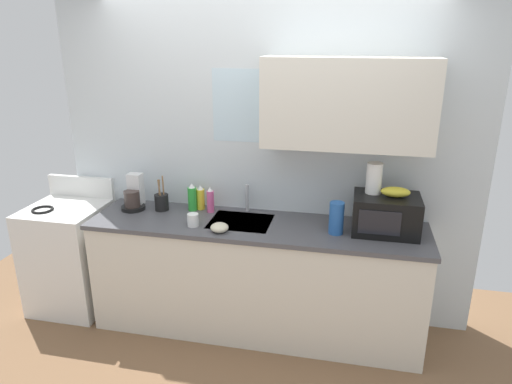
% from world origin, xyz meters
% --- Properties ---
extents(kitchen_wall_assembly, '(3.30, 0.42, 2.50)m').
position_xyz_m(kitchen_wall_assembly, '(0.13, 0.30, 1.37)').
color(kitchen_wall_assembly, silver).
rests_on(kitchen_wall_assembly, ground).
extents(counter_unit, '(2.53, 0.63, 0.90)m').
position_xyz_m(counter_unit, '(-0.00, 0.00, 0.46)').
color(counter_unit, silver).
rests_on(counter_unit, ground).
extents(sink_faucet, '(0.03, 0.03, 0.22)m').
position_xyz_m(sink_faucet, '(-0.12, 0.24, 1.01)').
color(sink_faucet, '#B2B5BA').
rests_on(sink_faucet, counter_unit).
extents(stove_range, '(0.60, 0.60, 1.08)m').
position_xyz_m(stove_range, '(-1.61, 0.00, 0.46)').
color(stove_range, white).
rests_on(stove_range, ground).
extents(microwave, '(0.46, 0.35, 0.27)m').
position_xyz_m(microwave, '(0.93, 0.05, 1.04)').
color(microwave, black).
rests_on(microwave, counter_unit).
extents(banana_bunch, '(0.20, 0.11, 0.07)m').
position_xyz_m(banana_bunch, '(0.98, 0.05, 1.20)').
color(banana_bunch, gold).
rests_on(banana_bunch, microwave).
extents(paper_towel_roll, '(0.11, 0.11, 0.22)m').
position_xyz_m(paper_towel_roll, '(0.83, 0.10, 1.28)').
color(paper_towel_roll, white).
rests_on(paper_towel_roll, microwave).
extents(coffee_maker, '(0.19, 0.21, 0.28)m').
position_xyz_m(coffee_maker, '(-1.03, 0.11, 1.00)').
color(coffee_maker, black).
rests_on(coffee_maker, counter_unit).
extents(dish_soap_bottle_pink, '(0.06, 0.06, 0.21)m').
position_xyz_m(dish_soap_bottle_pink, '(-0.40, 0.16, 1.00)').
color(dish_soap_bottle_pink, '#E55999').
rests_on(dish_soap_bottle_pink, counter_unit).
extents(dish_soap_bottle_yellow, '(0.07, 0.07, 0.20)m').
position_xyz_m(dish_soap_bottle_yellow, '(-0.50, 0.21, 0.99)').
color(dish_soap_bottle_yellow, yellow).
rests_on(dish_soap_bottle_yellow, counter_unit).
extents(dish_soap_bottle_green, '(0.07, 0.07, 0.23)m').
position_xyz_m(dish_soap_bottle_green, '(-0.56, 0.16, 1.01)').
color(dish_soap_bottle_green, green).
rests_on(dish_soap_bottle_green, counter_unit).
extents(cereal_canister, '(0.10, 0.10, 0.23)m').
position_xyz_m(cereal_canister, '(0.59, -0.05, 1.02)').
color(cereal_canister, '#2659A5').
rests_on(cereal_canister, counter_unit).
extents(mug_white, '(0.08, 0.08, 0.09)m').
position_xyz_m(mug_white, '(-0.44, -0.14, 0.95)').
color(mug_white, white).
rests_on(mug_white, counter_unit).
extents(utensil_crock, '(0.11, 0.11, 0.28)m').
position_xyz_m(utensil_crock, '(-0.80, 0.12, 0.97)').
color(utensil_crock, black).
rests_on(utensil_crock, counter_unit).
extents(small_bowl, '(0.13, 0.13, 0.06)m').
position_xyz_m(small_bowl, '(-0.22, -0.20, 0.93)').
color(small_bowl, beige).
rests_on(small_bowl, counter_unit).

